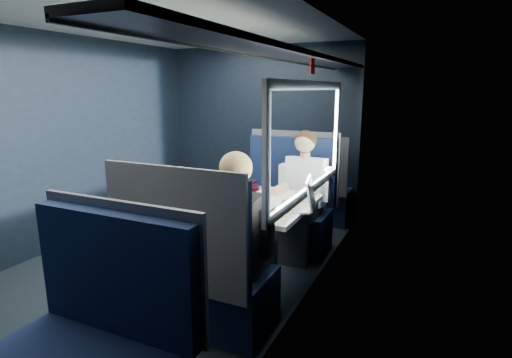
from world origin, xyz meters
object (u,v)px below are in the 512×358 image
at_px(cup, 313,191).
at_px(table, 270,212).
at_px(man, 302,189).
at_px(woman, 240,232).
at_px(laptop, 303,200).
at_px(seat_bay_near, 284,209).
at_px(seat_bay_far, 198,276).
at_px(seat_row_back, 99,352).
at_px(seat_row_front, 310,191).
at_px(bottle_small, 311,192).

bearing_deg(cup, table, -120.43).
xyz_separation_m(table, man, (0.07, 0.70, 0.06)).
bearing_deg(man, woman, -90.00).
bearing_deg(laptop, seat_bay_near, 119.41).
relative_size(seat_bay_far, seat_row_back, 1.09).
bearing_deg(cup, woman, -99.45).
bearing_deg(table, seat_row_back, -95.80).
xyz_separation_m(seat_bay_near, man, (0.26, -0.17, 0.30)).
xyz_separation_m(woman, cup, (0.19, 1.15, 0.05)).
height_order(seat_row_front, seat_row_back, same).
bearing_deg(woman, seat_bay_near, 99.46).
height_order(seat_row_back, laptop, seat_row_back).
relative_size(woman, bottle_small, 6.80).
relative_size(table, woman, 0.76).
bearing_deg(table, woman, -84.55).
xyz_separation_m(seat_row_front, woman, (0.25, -2.50, 0.32)).
bearing_deg(bottle_small, seat_row_back, -103.29).
bearing_deg(seat_bay_far, laptop, 60.51).
relative_size(seat_row_front, laptop, 2.85).
distance_m(seat_bay_near, laptop, 1.09).
xyz_separation_m(seat_bay_near, seat_row_back, (0.01, -2.67, -0.01)).
height_order(table, laptop, laptop).
bearing_deg(seat_bay_far, seat_row_front, 90.00).
bearing_deg(seat_row_back, woman, 77.07).
bearing_deg(laptop, cup, 95.68).
bearing_deg(man, seat_bay_far, -99.03).
distance_m(table, seat_row_front, 1.82).
relative_size(table, seat_bay_near, 0.79).
height_order(seat_row_front, woman, woman).
height_order(seat_bay_near, seat_row_back, seat_bay_near).
distance_m(man, laptop, 0.76).
bearing_deg(man, seat_row_back, -95.72).
height_order(seat_row_back, bottle_small, seat_row_back).
distance_m(table, cup, 0.52).
xyz_separation_m(seat_bay_far, bottle_small, (0.48, 1.11, 0.41)).
relative_size(seat_bay_near, seat_row_front, 1.09).
distance_m(seat_row_back, woman, 1.16).
xyz_separation_m(seat_bay_near, laptop, (0.50, -0.88, 0.39)).
bearing_deg(table, cup, 59.57).
xyz_separation_m(seat_row_front, seat_row_back, (0.00, -3.59, 0.00)).
xyz_separation_m(seat_row_back, woman, (0.25, 1.09, 0.32)).
relative_size(seat_bay_near, man, 0.95).
bearing_deg(seat_row_front, laptop, -74.98).
bearing_deg(table, laptop, -2.89).
bearing_deg(bottle_small, seat_row_front, 107.10).
xyz_separation_m(table, woman, (0.07, -0.71, 0.06)).
bearing_deg(bottle_small, table, -141.56).
xyz_separation_m(seat_bay_far, seat_row_front, (0.00, 2.67, -0.00)).
relative_size(seat_row_back, man, 0.88).
distance_m(laptop, cup, 0.46).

